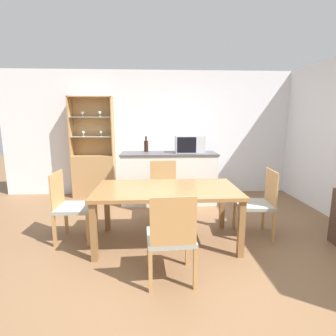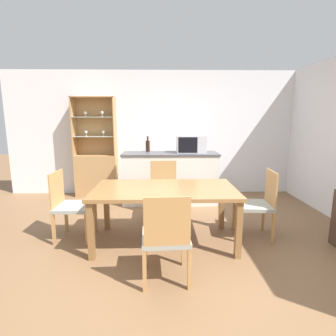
% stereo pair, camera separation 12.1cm
% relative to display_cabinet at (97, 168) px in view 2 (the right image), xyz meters
% --- Properties ---
extents(ground_plane, '(18.00, 18.00, 0.00)m').
position_rel_display_cabinet_xyz_m(ground_plane, '(1.53, -2.44, -0.59)').
color(ground_plane, brown).
extents(wall_back, '(6.80, 0.06, 2.55)m').
position_rel_display_cabinet_xyz_m(wall_back, '(1.53, 0.19, 0.69)').
color(wall_back, silver).
rests_on(wall_back, ground_plane).
extents(kitchen_counter, '(1.78, 0.60, 0.96)m').
position_rel_display_cabinet_xyz_m(kitchen_counter, '(1.51, -0.52, -0.10)').
color(kitchen_counter, silver).
rests_on(kitchen_counter, ground_plane).
extents(display_cabinet, '(0.84, 0.34, 2.01)m').
position_rel_display_cabinet_xyz_m(display_cabinet, '(0.00, 0.00, 0.00)').
color(display_cabinet, tan).
rests_on(display_cabinet, ground_plane).
extents(dining_table, '(1.79, 0.97, 0.73)m').
position_rel_display_cabinet_xyz_m(dining_table, '(1.39, -2.17, 0.06)').
color(dining_table, olive).
rests_on(dining_table, ground_plane).
extents(dining_chair_head_far, '(0.48, 0.48, 0.91)m').
position_rel_display_cabinet_xyz_m(dining_chair_head_far, '(1.39, -1.34, -0.12)').
color(dining_chair_head_far, '#999E93').
rests_on(dining_chair_head_far, ground_plane).
extents(dining_chair_side_right_far, '(0.49, 0.49, 0.91)m').
position_rel_display_cabinet_xyz_m(dining_chair_side_right_far, '(2.63, -2.03, -0.12)').
color(dining_chair_side_right_far, '#999E93').
rests_on(dining_chair_side_right_far, ground_plane).
extents(dining_chair_head_near, '(0.48, 0.48, 0.91)m').
position_rel_display_cabinet_xyz_m(dining_chair_head_near, '(1.39, -3.01, -0.12)').
color(dining_chair_head_near, '#999E93').
rests_on(dining_chair_head_near, ground_plane).
extents(dining_chair_side_left_far, '(0.47, 0.47, 0.91)m').
position_rel_display_cabinet_xyz_m(dining_chair_side_left_far, '(0.15, -2.03, -0.12)').
color(dining_chair_side_left_far, '#999E93').
rests_on(dining_chair_side_left_far, ground_plane).
extents(microwave, '(0.54, 0.34, 0.32)m').
position_rel_display_cabinet_xyz_m(microwave, '(1.90, -0.50, 0.53)').
color(microwave, '#B7BABF').
rests_on(microwave, kitchen_counter).
extents(wine_bottle, '(0.08, 0.08, 0.29)m').
position_rel_display_cabinet_xyz_m(wine_bottle, '(1.08, -0.32, 0.49)').
color(wine_bottle, black).
rests_on(wine_bottle, kitchen_counter).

